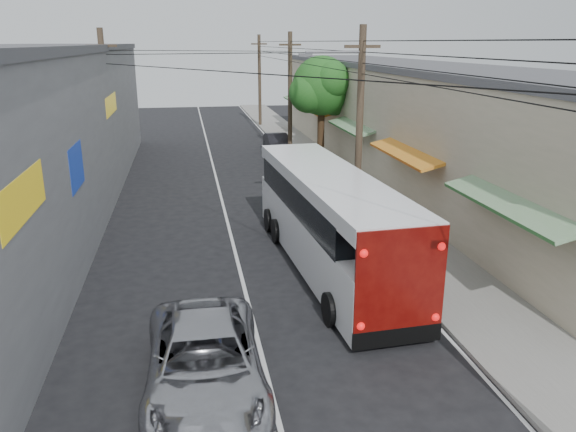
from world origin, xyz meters
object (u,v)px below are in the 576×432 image
jeepney (205,362)px  pedestrian_far (387,228)px  parked_suv (318,202)px  coach_bus (328,219)px  pedestrian_near (393,236)px  parked_car_mid (294,162)px  parked_car_far (277,144)px

jeepney → pedestrian_far: 10.09m
parked_suv → pedestrian_far: parked_suv is taller
jeepney → coach_bus: bearing=56.6°
parked_suv → pedestrian_near: size_ratio=4.12×
parked_car_mid → parked_suv: bearing=-99.5°
pedestrian_far → parked_car_far: bearing=-96.5°
pedestrian_near → parked_car_mid: bearing=-75.5°
parked_car_far → pedestrian_near: pedestrian_near is taller
coach_bus → parked_car_far: (1.61, 20.50, -1.02)m
parked_car_far → pedestrian_far: bearing=-88.7°
parked_car_far → parked_suv: bearing=-94.0°
coach_bus → parked_car_far: coach_bus is taller
pedestrian_near → pedestrian_far: (0.00, 0.69, 0.06)m
jeepney → parked_car_far: 27.75m
pedestrian_near → coach_bus: bearing=15.1°
coach_bus → pedestrian_far: size_ratio=7.01×
parked_suv → parked_car_mid: (0.80, 9.44, -0.23)m
jeepney → parked_car_far: (6.00, 27.09, -0.09)m
parked_car_far → pedestrian_far: size_ratio=2.49×
parked_suv → parked_car_far: parked_suv is taller
pedestrian_near → pedestrian_far: size_ratio=0.92×
parked_suv → pedestrian_near: 4.96m
parked_suv → parked_car_mid: parked_suv is taller
parked_car_mid → pedestrian_far: (0.80, -13.44, 0.27)m
parked_car_mid → pedestrian_far: 13.47m
coach_bus → parked_car_far: size_ratio=2.81×
jeepney → pedestrian_far: size_ratio=3.33×
coach_bus → pedestrian_near: coach_bus is taller
pedestrian_far → jeepney: bearing=38.8°
parked_car_mid → pedestrian_far: bearing=-91.2°
jeepney → parked_suv: 12.58m
parked_suv → pedestrian_near: (1.60, -4.69, -0.03)m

